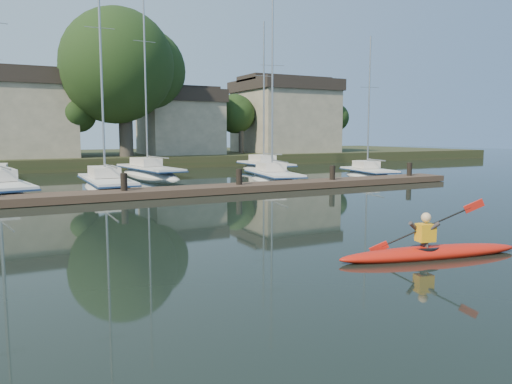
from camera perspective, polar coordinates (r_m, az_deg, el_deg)
name	(u,v)px	position (r m, az deg, el deg)	size (l,w,h in m)	color
ground	(372,256)	(12.98, 13.09, -7.12)	(160.00, 160.00, 0.00)	black
kayak	(430,250)	(13.15, 19.22, -6.28)	(5.00, 1.65, 1.59)	red
dock	(185,191)	(25.10, -8.13, 0.14)	(34.00, 2.00, 1.80)	#4E3B2C
sailboat_1	(0,198)	(28.28, -27.18, -0.63)	(3.57, 9.19, 14.65)	white
sailboat_2	(106,192)	(28.75, -16.73, -0.03)	(2.23, 9.04, 14.92)	white
sailboat_3	(273,184)	(32.10, 1.96, 0.93)	(3.49, 8.13, 12.71)	white
sailboat_4	(368,179)	(36.17, 12.71, 1.45)	(3.11, 6.66, 10.90)	white
sailboat_6	(149,178)	(37.40, -12.10, 1.61)	(3.25, 10.50, 16.42)	white
sailboat_7	(265,172)	(41.50, 1.03, 2.25)	(2.38, 8.36, 13.40)	white
shore	(109,131)	(50.79, -16.42, 6.67)	(90.00, 25.25, 12.75)	#243219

